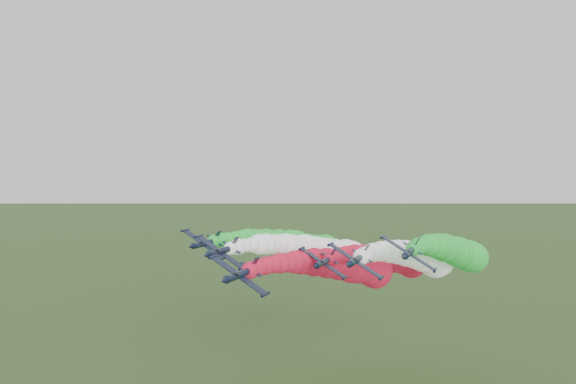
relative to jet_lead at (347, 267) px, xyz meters
The scene contains 6 objects.
jet_lead is the anchor object (origin of this frame).
jet_inner_left 14.12m from the jet_lead, 127.67° to the left, with size 16.90×72.83×16.36m.
jet_inner_right 20.08m from the jet_lead, 43.67° to the left, with size 16.34×72.27×15.80m.
jet_outer_left 27.45m from the jet_lead, 129.48° to the left, with size 16.79×72.72×16.25m.
jet_outer_right 28.57m from the jet_lead, 37.58° to the left, with size 16.74×72.67×16.20m.
jet_trail 26.16m from the jet_lead, 77.70° to the left, with size 16.92×72.85×16.38m.
Camera 1 is at (27.84, -82.04, 56.58)m, focal length 35.00 mm.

